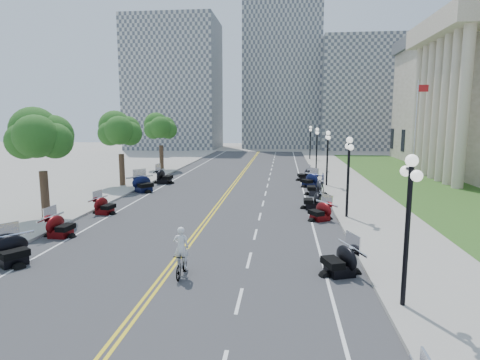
{
  "coord_description": "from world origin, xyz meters",
  "views": [
    {
      "loc": [
        4.63,
        -20.88,
        6.19
      ],
      "look_at": [
        1.68,
        6.24,
        2.0
      ],
      "focal_mm": 30.0,
      "sensor_mm": 36.0,
      "label": 1
    }
  ],
  "objects": [
    {
      "name": "centerline_yellow_a",
      "position": [
        -0.12,
        10.0,
        0.01
      ],
      "size": [
        0.12,
        90.0,
        0.0
      ],
      "primitive_type": "cube",
      "color": "yellow",
      "rests_on": "road"
    },
    {
      "name": "motorcycle_n_9",
      "position": [
        7.02,
        15.74,
        0.7
      ],
      "size": [
        2.79,
        2.79,
        1.39
      ],
      "primitive_type": null,
      "rotation": [
        0.0,
        0.0,
        -0.91
      ],
      "color": "black",
      "rests_on": "road"
    },
    {
      "name": "motorcycle_s_9",
      "position": [
        -6.72,
        16.16,
        0.77
      ],
      "size": [
        2.4,
        2.4,
        1.54
      ],
      "primitive_type": null,
      "rotation": [
        0.0,
        0.0,
        1.48
      ],
      "color": "black",
      "rests_on": "road"
    },
    {
      "name": "lane_dash_8",
      "position": [
        3.2,
        8.0,
        0.01
      ],
      "size": [
        0.12,
        2.0,
        0.0
      ],
      "primitive_type": "cube",
      "color": "white",
      "rests_on": "road"
    },
    {
      "name": "flagpole",
      "position": [
        18.0,
        22.0,
        5.0
      ],
      "size": [
        1.1,
        0.2,
        10.0
      ],
      "primitive_type": null,
      "color": "silver",
      "rests_on": "ground"
    },
    {
      "name": "street_lamp_1",
      "position": [
        8.6,
        -8.0,
        2.6
      ],
      "size": [
        0.5,
        1.2,
        4.9
      ],
      "primitive_type": null,
      "color": "black",
      "rests_on": "sidewalk_north"
    },
    {
      "name": "tree_3",
      "position": [
        -10.0,
        14.0,
        4.75
      ],
      "size": [
        4.8,
        4.8,
        9.2
      ],
      "primitive_type": null,
      "color": "#235619",
      "rests_on": "sidewalk_south"
    },
    {
      "name": "centerline_yellow_b",
      "position": [
        0.12,
        10.0,
        0.01
      ],
      "size": [
        0.12,
        90.0,
        0.0
      ],
      "primitive_type": "cube",
      "color": "yellow",
      "rests_on": "road"
    },
    {
      "name": "street_lamp_5",
      "position": [
        8.6,
        40.0,
        2.6
      ],
      "size": [
        0.5,
        1.2,
        4.9
      ],
      "primitive_type": null,
      "color": "black",
      "rests_on": "sidewalk_north"
    },
    {
      "name": "lane_dash_18",
      "position": [
        3.2,
        48.0,
        0.01
      ],
      "size": [
        0.12,
        2.0,
        0.0
      ],
      "primitive_type": "cube",
      "color": "white",
      "rests_on": "road"
    },
    {
      "name": "street_lamp_3",
      "position": [
        8.6,
        16.0,
        2.6
      ],
      "size": [
        0.5,
        1.2,
        4.9
      ],
      "primitive_type": null,
      "color": "black",
      "rests_on": "sidewalk_north"
    },
    {
      "name": "lane_dash_13",
      "position": [
        3.2,
        28.0,
        0.01
      ],
      "size": [
        0.12,
        2.0,
        0.0
      ],
      "primitive_type": "cube",
      "color": "white",
      "rests_on": "road"
    },
    {
      "name": "tree_4",
      "position": [
        -10.0,
        26.0,
        4.75
      ],
      "size": [
        4.8,
        4.8,
        9.2
      ],
      "primitive_type": null,
      "color": "#235619",
      "rests_on": "sidewalk_south"
    },
    {
      "name": "lane_dash_19",
      "position": [
        3.2,
        52.0,
        0.01
      ],
      "size": [
        0.12,
        2.0,
        0.0
      ],
      "primitive_type": "cube",
      "color": "white",
      "rests_on": "road"
    },
    {
      "name": "road",
      "position": [
        0.0,
        10.0,
        0.0
      ],
      "size": [
        16.0,
        90.0,
        0.01
      ],
      "primitive_type": "cube",
      "color": "#333335",
      "rests_on": "ground"
    },
    {
      "name": "motorcycle_n_10",
      "position": [
        6.73,
        19.48,
        0.66
      ],
      "size": [
        2.12,
        2.12,
        1.32
      ],
      "primitive_type": null,
      "rotation": [
        0.0,
        0.0,
        -1.44
      ],
      "color": "black",
      "rests_on": "road"
    },
    {
      "name": "motorcycle_n_8",
      "position": [
        7.28,
        11.76,
        0.73
      ],
      "size": [
        2.1,
        2.1,
        1.46
      ],
      "primitive_type": null,
      "rotation": [
        0.0,
        0.0,
        -1.58
      ],
      "color": "black",
      "rests_on": "road"
    },
    {
      "name": "lane_dash_15",
      "position": [
        3.2,
        36.0,
        0.01
      ],
      "size": [
        0.12,
        2.0,
        0.0
      ],
      "primitive_type": "cube",
      "color": "white",
      "rests_on": "road"
    },
    {
      "name": "lane_dash_4",
      "position": [
        3.2,
        -8.0,
        0.01
      ],
      "size": [
        0.12,
        2.0,
        0.0
      ],
      "primitive_type": "cube",
      "color": "white",
      "rests_on": "road"
    },
    {
      "name": "motorcycle_n_4",
      "position": [
        6.93,
        -5.26,
        0.67
      ],
      "size": [
        2.46,
        2.46,
        1.34
      ],
      "primitive_type": null,
      "rotation": [
        0.0,
        0.0,
        -1.22
      ],
      "color": "black",
      "rests_on": "road"
    },
    {
      "name": "tree_2",
      "position": [
        -10.0,
        2.0,
        4.75
      ],
      "size": [
        4.8,
        4.8,
        9.2
      ],
      "primitive_type": null,
      "color": "#235619",
      "rests_on": "sidewalk_south"
    },
    {
      "name": "cyclist_rider",
      "position": [
        0.7,
        -6.09,
        1.82
      ],
      "size": [
        0.61,
        0.4,
        1.68
      ],
      "primitive_type": "imported",
      "rotation": [
        0.0,
        0.0,
        3.14
      ],
      "color": "silver",
      "rests_on": "bicycle"
    },
    {
      "name": "edge_line_north",
      "position": [
        6.4,
        10.0,
        0.01
      ],
      "size": [
        0.12,
        90.0,
        0.0
      ],
      "primitive_type": "cube",
      "color": "white",
      "rests_on": "road"
    },
    {
      "name": "ground",
      "position": [
        0.0,
        0.0,
        0.0
      ],
      "size": [
        160.0,
        160.0,
        0.0
      ],
      "primitive_type": "plane",
      "color": "gray"
    },
    {
      "name": "lane_dash_6",
      "position": [
        3.2,
        0.0,
        0.01
      ],
      "size": [
        0.12,
        2.0,
        0.0
      ],
      "primitive_type": "cube",
      "color": "white",
      "rests_on": "road"
    },
    {
      "name": "lane_dash_5",
      "position": [
        3.2,
        -4.0,
        0.01
      ],
      "size": [
        0.12,
        2.0,
        0.0
      ],
      "primitive_type": "cube",
      "color": "white",
      "rests_on": "road"
    },
    {
      "name": "lawn",
      "position": [
        17.5,
        18.0,
        0.05
      ],
      "size": [
        9.0,
        60.0,
        0.1
      ],
      "primitive_type": "cube",
      "color": "#356023",
      "rests_on": "ground"
    },
    {
      "name": "edge_line_south",
      "position": [
        -6.4,
        10.0,
        0.01
      ],
      "size": [
        0.12,
        90.0,
        0.0
      ],
      "primitive_type": "cube",
      "color": "white",
      "rests_on": "road"
    },
    {
      "name": "sidewalk_north",
      "position": [
        10.5,
        10.0,
        0.07
      ],
      "size": [
        5.0,
        90.0,
        0.15
      ],
      "primitive_type": "cube",
      "color": "#9E9991",
      "rests_on": "ground"
    },
    {
      "name": "bicycle",
      "position": [
        0.7,
        -6.09,
        0.49
      ],
      "size": [
        0.46,
        1.63,
        0.98
      ],
      "primitive_type": "imported",
      "rotation": [
        0.0,
        0.0,
        0.0
      ],
      "color": "#A51414",
      "rests_on": "road"
    },
    {
      "name": "lane_dash_11",
      "position": [
        3.2,
        20.0,
        0.01
      ],
      "size": [
        0.12,
        2.0,
        0.0
      ],
      "primitive_type": "cube",
      "color": "white",
      "rests_on": "road"
    },
    {
      "name": "motorcycle_s_5",
      "position": [
        -7.0,
        -1.55,
        0.66
      ],
      "size": [
        2.0,
        2.0,
        1.31
      ],
      "primitive_type": null,
      "rotation": [
        0.0,
        0.0,
        1.5
      ],
      "color": "#590A0C",
      "rests_on": "road"
    },
    {
      "name": "motorcycle_s_6",
      "position": [
        -6.95,
        3.65,
        0.62
      ],
      "size": [
        2.06,
        2.06,
        1.24
      ],
      "primitive_type": null,
      "rotation": [
        0.0,
        0.0,
        1.4
      ],
      "color": "#590A0C",
      "rests_on": "road"
    },
    {
      "name": "lane_dash_12",
      "position": [
        3.2,
        24.0,
        0.01
      ],
      "size": [
        0.12,
        2.0,
        0.0
      ],
      "primitive_type": "cube",
      "color": "white",
      "rests_on": "road"
    },
    {
      "name": "lane_dash_16",
      "position": [
        3.2,
        40.0,
        0.01
      ],
      "size": [
        0.12,
        2.0,
        0.0
      ],
      "primitive_type": "cube",
      "color": "white",
      "rests_on": "road"
    },
    {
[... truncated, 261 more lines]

